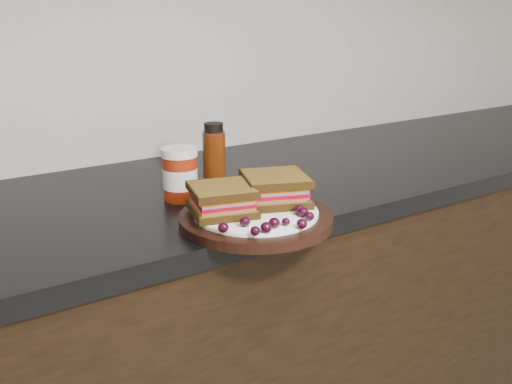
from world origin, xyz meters
TOP-DOWN VIEW (x-y plane):
  - base_cabinets at (0.00, 1.70)m, footprint 3.96×0.58m
  - countertop at (0.00, 1.70)m, footprint 3.98×0.60m
  - plate at (0.05, 1.45)m, footprint 0.28×0.28m
  - sandwich_left at (-0.00, 1.48)m, footprint 0.13×0.13m
  - sandwich_right at (0.11, 1.47)m, footprint 0.15×0.15m
  - grape_0 at (-0.05, 1.39)m, footprint 0.02×0.02m
  - grape_1 at (-0.01, 1.40)m, footprint 0.02×0.02m
  - grape_2 at (-0.01, 1.35)m, footprint 0.02×0.02m
  - grape_3 at (0.01, 1.35)m, footprint 0.02×0.02m
  - grape_4 at (0.03, 1.36)m, footprint 0.02×0.02m
  - grape_5 at (0.05, 1.36)m, footprint 0.01×0.01m
  - grape_6 at (0.07, 1.34)m, footprint 0.02×0.02m
  - grape_7 at (0.10, 1.36)m, footprint 0.02×0.02m
  - grape_8 at (0.10, 1.38)m, footprint 0.02×0.02m
  - grape_9 at (0.11, 1.39)m, footprint 0.02×0.02m
  - grape_10 at (0.14, 1.41)m, footprint 0.02×0.02m
  - grape_11 at (0.12, 1.42)m, footprint 0.02×0.02m
  - grape_12 at (0.13, 1.45)m, footprint 0.02×0.02m
  - grape_13 at (0.14, 1.48)m, footprint 0.02×0.02m
  - grape_14 at (0.12, 1.51)m, footprint 0.02×0.02m
  - grape_15 at (0.03, 1.48)m, footprint 0.02×0.02m
  - grape_16 at (-0.01, 1.49)m, footprint 0.02×0.02m
  - grape_17 at (-0.01, 1.46)m, footprint 0.02×0.02m
  - grape_18 at (-0.03, 1.44)m, footprint 0.02×0.02m
  - grape_19 at (-0.04, 1.44)m, footprint 0.02×0.02m
  - grape_20 at (0.01, 1.47)m, footprint 0.02×0.02m
  - grape_21 at (-0.00, 1.46)m, footprint 0.01×0.01m
  - grape_22 at (-0.02, 1.44)m, footprint 0.02×0.02m
  - condiment_jar at (-0.00, 1.65)m, footprint 0.09×0.09m
  - oil_bottle at (0.11, 1.70)m, footprint 0.05×0.05m

SIDE VIEW (x-z plane):
  - base_cabinets at x=0.00m, z-range 0.00..0.86m
  - countertop at x=0.00m, z-range 0.86..0.90m
  - plate at x=0.05m, z-range 0.90..0.92m
  - grape_21 at x=0.00m, z-range 0.92..0.94m
  - grape_5 at x=0.05m, z-range 0.92..0.94m
  - grape_22 at x=-0.02m, z-range 0.92..0.94m
  - grape_11 at x=0.12m, z-range 0.92..0.94m
  - grape_19 at x=-0.04m, z-range 0.92..0.94m
  - grape_2 at x=-0.01m, z-range 0.92..0.94m
  - grape_14 at x=0.12m, z-range 0.92..0.94m
  - grape_7 at x=0.10m, z-range 0.92..0.94m
  - grape_16 at x=-0.01m, z-range 0.92..0.94m
  - grape_12 at x=0.13m, z-range 0.92..0.94m
  - grape_18 at x=-0.03m, z-range 0.92..0.94m
  - grape_0 at x=-0.05m, z-range 0.92..0.94m
  - grape_6 at x=0.07m, z-range 0.92..0.94m
  - grape_1 at x=-0.01m, z-range 0.92..0.94m
  - grape_13 at x=0.14m, z-range 0.92..0.94m
  - grape_15 at x=0.03m, z-range 0.92..0.94m
  - grape_17 at x=-0.01m, z-range 0.92..0.94m
  - grape_8 at x=0.10m, z-range 0.92..0.94m
  - grape_20 at x=0.01m, z-range 0.92..0.94m
  - grape_4 at x=0.03m, z-range 0.92..0.94m
  - grape_3 at x=0.01m, z-range 0.92..0.94m
  - grape_9 at x=0.11m, z-range 0.92..0.94m
  - grape_10 at x=0.14m, z-range 0.92..0.94m
  - sandwich_left at x=0.00m, z-range 0.92..0.97m
  - sandwich_right at x=0.11m, z-range 0.92..0.98m
  - condiment_jar at x=0.00m, z-range 0.90..1.01m
  - oil_bottle at x=0.11m, z-range 0.90..1.04m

